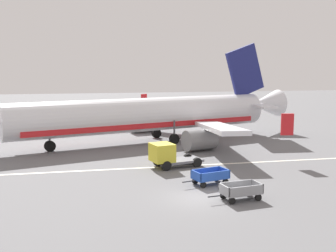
{
  "coord_description": "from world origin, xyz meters",
  "views": [
    {
      "loc": [
        -7.3,
        -25.02,
        8.42
      ],
      "look_at": [
        0.74,
        13.46,
        2.8
      ],
      "focal_mm": 44.5,
      "sensor_mm": 36.0,
      "label": 1
    }
  ],
  "objects": [
    {
      "name": "traffic_cone_near_plane",
      "position": [
        2.41,
        4.12,
        0.3
      ],
      "size": [
        0.45,
        0.45,
        0.59
      ],
      "primitive_type": "cone",
      "color": "orange",
      "rests_on": "ground"
    },
    {
      "name": "baggage_cart_nearest",
      "position": [
        2.46,
        -0.93,
        0.6
      ],
      "size": [
        3.62,
        1.75,
        1.07
      ],
      "color": "gray",
      "rests_on": "ground"
    },
    {
      "name": "service_truck_beside_carts",
      "position": [
        -0.37,
        8.38,
        1.1
      ],
      "size": [
        4.7,
        2.9,
        2.1
      ],
      "color": "slate",
      "rests_on": "ground"
    },
    {
      "name": "airplane",
      "position": [
        0.56,
        20.61,
        3.05
      ],
      "size": [
        36.99,
        30.02,
        11.34
      ],
      "color": "silver",
      "rests_on": "ground"
    },
    {
      "name": "baggage_cart_second_in_row",
      "position": [
        1.63,
        2.86,
        0.6
      ],
      "size": [
        3.62,
        2.0,
        1.07
      ],
      "color": "#234CB2",
      "rests_on": "ground"
    },
    {
      "name": "apron_stripe",
      "position": [
        0.0,
        8.7,
        0.01
      ],
      "size": [
        120.0,
        0.36,
        0.01
      ],
      "primitive_type": "cube",
      "color": "silver",
      "rests_on": "ground"
    },
    {
      "name": "ground_plane",
      "position": [
        0.0,
        0.0,
        0.0
      ],
      "size": [
        220.0,
        220.0,
        0.0
      ],
      "primitive_type": "plane",
      "color": "slate"
    }
  ]
}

